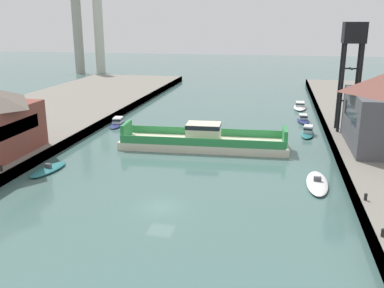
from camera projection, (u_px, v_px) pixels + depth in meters
ground_plane at (160, 207)px, 40.74m from camera, size 400.00×400.00×0.00m
chain_ferry at (203, 141)px, 59.57m from camera, size 23.74×7.11×3.59m
moored_boat_near_left at (308, 132)px, 66.48m from camera, size 2.61×5.96×1.51m
moored_boat_near_right at (48, 169)px, 50.47m from camera, size 2.97×6.34×0.95m
moored_boat_mid_left at (317, 183)px, 46.16m from camera, size 2.53×7.78×0.97m
moored_boat_mid_right at (118, 122)px, 73.01m from camera, size 2.68×6.51×1.33m
moored_boat_far_left at (303, 119)px, 75.74m from camera, size 2.29×5.65×1.25m
moored_boat_far_right at (300, 106)px, 87.32m from camera, size 2.82×7.34×1.30m
crane_tower at (353, 48)px, 61.02m from camera, size 3.12×3.12×15.94m
bollard_right_fore at (383, 232)px, 32.32m from camera, size 0.32×0.32×0.71m
bollard_left_mid at (1, 168)px, 46.62m from camera, size 0.32×0.32×0.71m
bollard_right_mid at (366, 196)px, 38.95m from camera, size 0.32×0.32×0.71m
smokestack_distant_a at (76, 14)px, 142.58m from camera, size 3.46×3.46×37.64m
smokestack_distant_b at (99, 27)px, 144.74m from camera, size 3.45×3.45×28.99m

